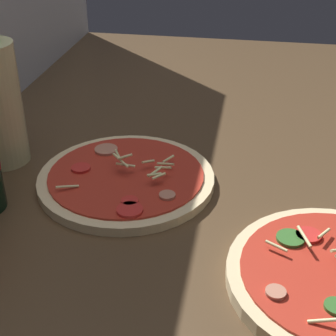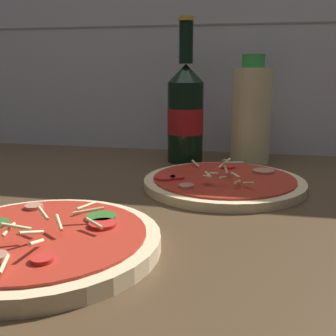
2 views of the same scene
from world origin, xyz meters
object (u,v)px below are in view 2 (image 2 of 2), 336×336
object	(u,v)px
pizza_near	(40,242)
beer_bottle	(185,112)
pizza_far	(224,182)
oil_bottle	(251,114)

from	to	relation	value
pizza_near	beer_bottle	distance (cm)	47.24
pizza_far	oil_bottle	xyz separation A→B (cm)	(3.45, 20.31, 8.86)
pizza_near	pizza_far	size ratio (longest dim) A/B	0.98
pizza_near	oil_bottle	size ratio (longest dim) A/B	1.18
beer_bottle	pizza_far	bearing A→B (deg)	-62.57
pizza_far	beer_bottle	bearing A→B (deg)	117.43
beer_bottle	oil_bottle	distance (cm)	12.96
pizza_far	oil_bottle	distance (cm)	22.43
pizza_near	oil_bottle	bearing A→B (deg)	67.63
pizza_far	beer_bottle	size ratio (longest dim) A/B	0.91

